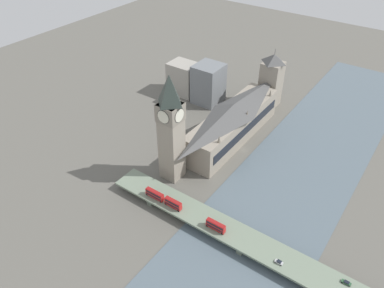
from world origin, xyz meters
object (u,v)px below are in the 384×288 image
clock_tower (171,126)px  double_decker_bus_lead (216,226)px  victoria_tower (271,80)px  road_bridge (246,240)px  car_northbound_mid (279,262)px  double_decker_bus_mid (155,194)px  double_decker_bus_rear (173,203)px  car_northbound_lead (346,282)px  parliament_hall (233,121)px

clock_tower → double_decker_bus_lead: 60.97m
victoria_tower → double_decker_bus_lead: size_ratio=4.33×
road_bridge → car_northbound_mid: car_northbound_mid is taller
victoria_tower → car_northbound_mid: size_ratio=12.18×
clock_tower → double_decker_bus_mid: (-7.49, 25.83, -28.63)m
road_bridge → double_decker_bus_mid: bearing=4.0°
victoria_tower → double_decker_bus_rear: 140.08m
double_decker_bus_rear → victoria_tower: bearing=-85.7°
clock_tower → double_decker_bus_lead: (-47.51, 25.38, -28.57)m
double_decker_bus_lead → victoria_tower: bearing=-74.8°
clock_tower → car_northbound_lead: 117.37m
victoria_tower → double_decker_bus_rear: victoria_tower is taller
parliament_hall → car_northbound_mid: (-72.88, 81.53, -7.77)m
victoria_tower → double_decker_bus_rear: bearing=94.3°
clock_tower → road_bridge: (-63.44, 21.95, -32.24)m
road_bridge → double_decker_bus_lead: 16.71m
clock_tower → double_decker_bus_lead: size_ratio=6.36×
car_northbound_mid → double_decker_bus_lead: bearing=-0.3°
double_decker_bus_rear → car_northbound_mid: (-62.53, -0.00, -2.01)m
double_decker_bus_lead → car_northbound_mid: 35.33m
parliament_hall → road_bridge: 95.04m
parliament_hall → double_decker_bus_mid: bearing=88.3°
double_decker_bus_rear → road_bridge: bearing=-175.3°
road_bridge → car_northbound_lead: car_northbound_lead is taller
victoria_tower → double_decker_bus_lead: (-37.66, 138.89, -13.45)m
road_bridge → car_northbound_lead: (-48.42, -3.94, 1.61)m
clock_tower → double_decker_bus_mid: 39.28m
clock_tower → car_northbound_lead: clock_tower is taller
double_decker_bus_rear → car_northbound_lead: (-91.62, -7.53, -2.09)m
double_decker_bus_lead → double_decker_bus_rear: bearing=0.3°
car_northbound_lead → car_northbound_mid: 30.05m
road_bridge → double_decker_bus_lead: double_decker_bus_lead is taller
double_decker_bus_rear → car_northbound_lead: double_decker_bus_rear is taller
clock_tower → car_northbound_mid: (-82.78, 25.54, -30.54)m
car_northbound_mid → victoria_tower: bearing=-62.3°
car_northbound_lead → double_decker_bus_mid: bearing=4.3°
double_decker_bus_lead → double_decker_bus_mid: bearing=0.6°
parliament_hall → clock_tower: bearing=80.0°
double_decker_bus_mid → double_decker_bus_rear: (-12.76, -0.30, 0.10)m
double_decker_bus_mid → car_northbound_lead: bearing=-175.7°
road_bridge → car_northbound_lead: 48.61m
road_bridge → double_decker_bus_rear: size_ratio=15.96×
clock_tower → car_northbound_mid: 91.85m
double_decker_bus_lead → parliament_hall: bearing=-65.2°
double_decker_bus_mid → car_northbound_mid: (-75.29, -0.30, -1.91)m
car_northbound_lead → car_northbound_mid: car_northbound_mid is taller
clock_tower → double_decker_bus_mid: bearing=106.2°
car_northbound_mid → car_northbound_lead: bearing=-165.5°
clock_tower → car_northbound_lead: (-111.87, 18.01, -30.62)m
clock_tower → victoria_tower: (-9.84, -113.51, -15.12)m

